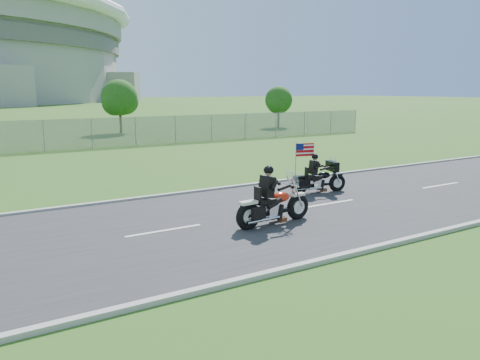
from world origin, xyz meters
TOP-DOWN VIEW (x-y plane):
  - ground at (0.00, 0.00)m, footprint 420.00×420.00m
  - road at (0.00, 0.00)m, footprint 120.00×8.00m
  - curb_north at (0.00, 4.05)m, footprint 120.00×0.18m
  - curb_south at (0.00, -4.05)m, footprint 120.00×0.18m
  - tree_fence_near at (6.04, 30.04)m, footprint 3.52×3.28m
  - tree_fence_far at (22.04, 28.03)m, footprint 3.08×2.87m
  - motorcycle_lead at (0.96, -1.00)m, footprint 2.65×0.74m
  - motorcycle_follow at (4.87, 1.58)m, footprint 2.24×0.97m

SIDE VIEW (x-z plane):
  - ground at x=0.00m, z-range 0.00..0.00m
  - road at x=0.00m, z-range 0.00..0.04m
  - curb_north at x=0.00m, z-range -0.01..0.11m
  - curb_south at x=0.00m, z-range -0.01..0.11m
  - motorcycle_follow at x=4.87m, z-range -0.42..1.47m
  - motorcycle_lead at x=0.96m, z-range -0.33..1.45m
  - tree_fence_far at x=22.04m, z-range 0.54..4.74m
  - tree_fence_near at x=6.04m, z-range 0.60..5.35m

